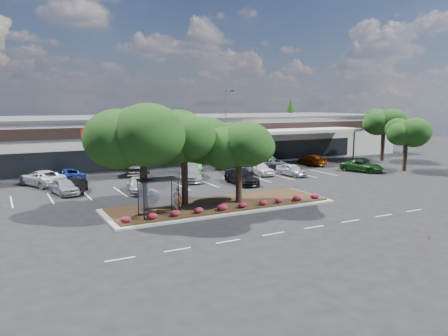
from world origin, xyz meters
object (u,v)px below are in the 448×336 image
survey_stake (428,242)px  car_1 (77,185)px  light_pole (227,131)px  car_0 (64,187)px

survey_stake → car_1: 29.39m
light_pole → car_0: size_ratio=2.39×
light_pole → car_1: light_pole is taller
survey_stake → car_0: size_ratio=0.27×
survey_stake → car_0: bearing=120.1°
car_1 → survey_stake: bearing=-43.6°
car_1 → car_0: bearing=-148.2°
car_0 → car_1: (1.14, 0.27, -0.03)m
car_0 → car_1: size_ratio=1.04×
car_1 → light_pole: bearing=46.5°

